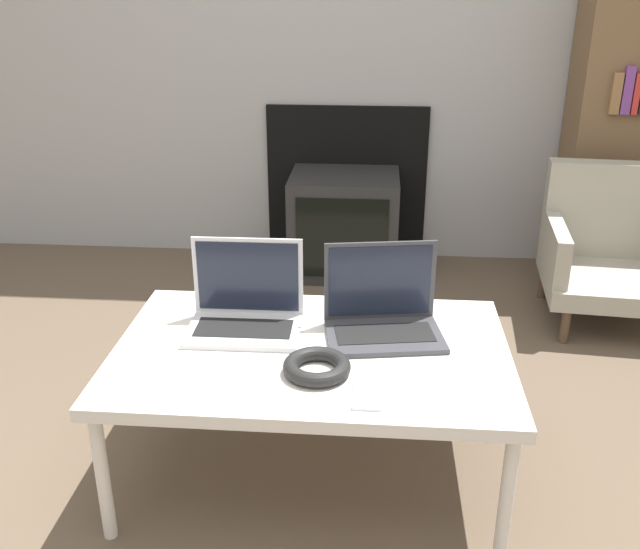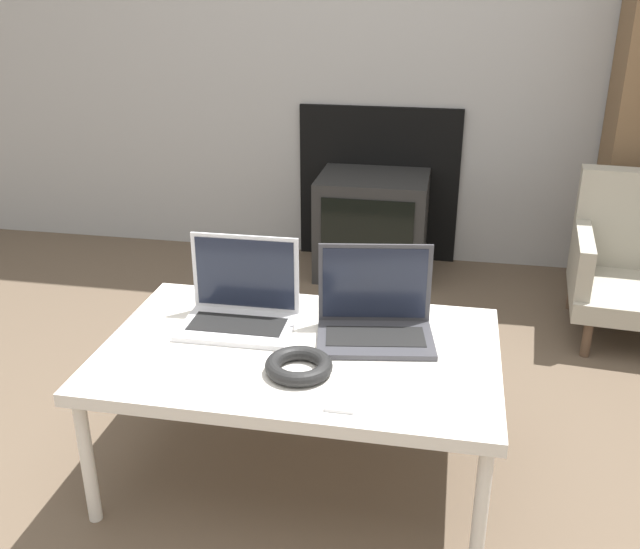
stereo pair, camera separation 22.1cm
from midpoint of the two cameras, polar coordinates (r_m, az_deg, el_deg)
The scene contains 7 objects.
table at distance 2.00m, azimuth -3.88°, elevation -6.77°, with size 1.10×0.70×0.42m.
laptop_left at distance 2.10m, azimuth -9.00°, elevation -2.75°, with size 0.33×0.22×0.25m.
laptop_right at distance 2.04m, azimuth 1.94°, elevation -3.18°, with size 0.36×0.27×0.25m.
headphones at distance 1.86m, azimuth -3.69°, elevation -7.45°, with size 0.18×0.18×0.04m.
phone at distance 1.77m, azimuth 0.17°, elevation -9.67°, with size 0.07×0.14×0.01m.
tv at distance 3.49m, azimuth 0.12°, elevation 4.05°, with size 0.52×0.43×0.49m.
armchair at distance 3.22m, azimuth 20.47°, elevation 2.06°, with size 0.59×0.58×0.64m.
Camera 1 is at (0.16, -1.41, 1.37)m, focal length 40.00 mm.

